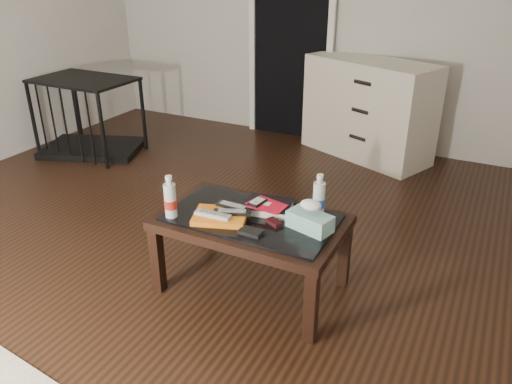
# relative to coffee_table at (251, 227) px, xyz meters

# --- Properties ---
(ground) EXTENTS (5.00, 5.00, 0.00)m
(ground) POSITION_rel_coffee_table_xyz_m (-0.51, 0.15, -0.40)
(ground) COLOR black
(ground) RESTS_ON ground
(doorway) EXTENTS (0.90, 0.08, 2.07)m
(doorway) POSITION_rel_coffee_table_xyz_m (-0.91, 2.62, 0.63)
(doorway) COLOR black
(doorway) RESTS_ON ground
(coffee_table) EXTENTS (1.00, 0.60, 0.46)m
(coffee_table) POSITION_rel_coffee_table_xyz_m (0.00, 0.00, 0.00)
(coffee_table) COLOR black
(coffee_table) RESTS_ON ground
(dresser) EXTENTS (1.30, 0.93, 0.90)m
(dresser) POSITION_rel_coffee_table_xyz_m (-0.01, 2.38, 0.05)
(dresser) COLOR beige
(dresser) RESTS_ON ground
(pet_crate) EXTENTS (1.06, 0.88, 0.71)m
(pet_crate) POSITION_rel_coffee_table_xyz_m (-2.41, 1.27, -0.17)
(pet_crate) COLOR black
(pet_crate) RESTS_ON ground
(magazines) EXTENTS (0.33, 0.29, 0.03)m
(magazines) POSITION_rel_coffee_table_xyz_m (-0.14, -0.10, 0.08)
(magazines) COLOR orange
(magazines) RESTS_ON coffee_table
(remote_silver) EXTENTS (0.20, 0.06, 0.02)m
(remote_silver) POSITION_rel_coffee_table_xyz_m (-0.16, -0.14, 0.11)
(remote_silver) COLOR #ABABB0
(remote_silver) RESTS_ON magazines
(remote_black_front) EXTENTS (0.20, 0.12, 0.02)m
(remote_black_front) POSITION_rel_coffee_table_xyz_m (-0.08, -0.07, 0.11)
(remote_black_front) COLOR black
(remote_black_front) RESTS_ON magazines
(remote_black_back) EXTENTS (0.20, 0.05, 0.02)m
(remote_black_back) POSITION_rel_coffee_table_xyz_m (-0.11, -0.01, 0.11)
(remote_black_back) COLOR black
(remote_black_back) RESTS_ON magazines
(textbook) EXTENTS (0.28, 0.24, 0.05)m
(textbook) POSITION_rel_coffee_table_xyz_m (0.05, 0.11, 0.09)
(textbook) COLOR black
(textbook) RESTS_ON coffee_table
(dvd_mailers) EXTENTS (0.22, 0.17, 0.01)m
(dvd_mailers) POSITION_rel_coffee_table_xyz_m (0.05, 0.09, 0.11)
(dvd_mailers) COLOR red
(dvd_mailers) RESTS_ON textbook
(ipod) EXTENTS (0.08, 0.11, 0.02)m
(ipod) POSITION_rel_coffee_table_xyz_m (0.00, 0.07, 0.12)
(ipod) COLOR black
(ipod) RESTS_ON dvd_mailers
(flip_phone) EXTENTS (0.10, 0.08, 0.02)m
(flip_phone) POSITION_rel_coffee_table_xyz_m (0.15, -0.02, 0.08)
(flip_phone) COLOR black
(flip_phone) RESTS_ON coffee_table
(wallet) EXTENTS (0.12, 0.07, 0.02)m
(wallet) POSITION_rel_coffee_table_xyz_m (0.08, -0.16, 0.07)
(wallet) COLOR black
(wallet) RESTS_ON coffee_table
(water_bottle_left) EXTENTS (0.08, 0.08, 0.24)m
(water_bottle_left) POSITION_rel_coffee_table_xyz_m (-0.39, -0.19, 0.18)
(water_bottle_left) COLOR #B5BEC1
(water_bottle_left) RESTS_ON coffee_table
(water_bottle_right) EXTENTS (0.08, 0.08, 0.24)m
(water_bottle_right) POSITION_rel_coffee_table_xyz_m (0.31, 0.18, 0.18)
(water_bottle_right) COLOR silver
(water_bottle_right) RESTS_ON coffee_table
(tissue_box) EXTENTS (0.25, 0.18, 0.09)m
(tissue_box) POSITION_rel_coffee_table_xyz_m (0.33, 0.02, 0.11)
(tissue_box) COLOR teal
(tissue_box) RESTS_ON coffee_table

